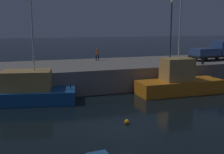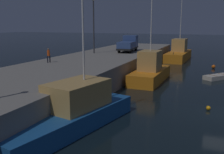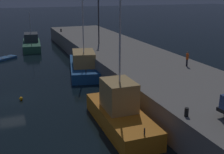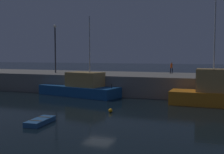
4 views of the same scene
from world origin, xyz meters
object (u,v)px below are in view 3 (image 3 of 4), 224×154
fishing_boat_white (83,65)px  dockworker (187,58)px  fishing_trawler_red (120,112)px  mooring_buoy_near (21,99)px  dinghy_orange_near (5,58)px  bollard_central (187,112)px  fishing_boat_blue (32,43)px  bollard_west (61,30)px  lamp_post_west (99,16)px

fishing_boat_white → dockworker: 13.80m
fishing_trawler_red → mooring_buoy_near: 11.41m
dinghy_orange_near → bollard_central: 35.05m
dinghy_orange_near → fishing_trawler_red: bearing=16.1°
dinghy_orange_near → bollard_central: (33.21, 10.87, 2.71)m
fishing_trawler_red → dinghy_orange_near: 29.43m
dockworker → bollard_central: bearing=-35.3°
fishing_boat_white → dinghy_orange_near: bearing=-141.4°
fishing_boat_blue → bollard_west: (-2.37, 6.15, 1.84)m
fishing_boat_white → dockworker: (10.18, 9.00, 2.38)m
fishing_boat_white → bollard_west: size_ratio=19.65×
dinghy_orange_near → bollard_central: bearing=18.1°
dockworker → bollard_west: (-31.90, -7.55, -0.64)m
dockworker → bollard_central: size_ratio=2.71×
dockworker → lamp_post_west: bearing=-164.2°
fishing_boat_blue → lamp_post_west: 16.82m
fishing_trawler_red → bollard_west: fishing_trawler_red is taller
fishing_boat_blue → bollard_central: fishing_boat_blue is taller
fishing_boat_blue → mooring_buoy_near: size_ratio=26.36×
dinghy_orange_near → fishing_boat_white: bearing=38.6°
dinghy_orange_near → dockworker: (22.24, 18.63, 3.34)m
fishing_boat_white → bollard_central: (21.15, 1.24, 1.76)m
fishing_boat_blue → dinghy_orange_near: size_ratio=2.64×
fishing_boat_blue → dockworker: 32.65m
fishing_boat_blue → fishing_boat_white: (19.35, 4.69, 0.09)m
fishing_boat_blue → dinghy_orange_near: fishing_boat_blue is taller
mooring_buoy_near → fishing_boat_white: bearing=130.5°
mooring_buoy_near → fishing_boat_blue: bearing=171.7°
fishing_boat_white → fishing_boat_blue: bearing=-166.4°
fishing_boat_white → dinghy_orange_near: fishing_boat_white is taller
fishing_boat_blue → fishing_boat_white: bearing=13.6°
fishing_trawler_red → bollard_west: size_ratio=18.55×
fishing_boat_white → fishing_trawler_red: bearing=-5.2°
bollard_west → bollard_central: bollard_central is taller
fishing_boat_white → dinghy_orange_near: 15.46m
fishing_boat_blue → lamp_post_west: (12.97, 9.02, 5.78)m
mooring_buoy_near → lamp_post_west: size_ratio=0.05×
mooring_buoy_near → fishing_trawler_red: bearing=38.8°
fishing_boat_blue → fishing_trawler_red: bearing=5.2°
bollard_central → bollard_west: bearing=179.7°
lamp_post_west → dockworker: bearing=15.8°
fishing_trawler_red → mooring_buoy_near: fishing_trawler_red is taller
fishing_trawler_red → dockworker: (-6.02, 10.48, 2.24)m
fishing_boat_blue → lamp_post_west: size_ratio=1.36×
dockworker → bollard_west: 32.79m
fishing_trawler_red → dockworker: 12.29m
bollard_central → fishing_boat_blue: bearing=-171.7°
mooring_buoy_near → bollard_west: bearing=160.9°
mooring_buoy_near → bollard_west: bollard_west is taller
fishing_boat_white → dinghy_orange_near: (-12.06, -9.63, -0.95)m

